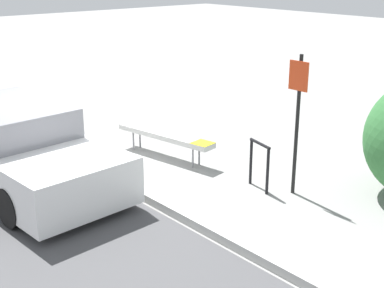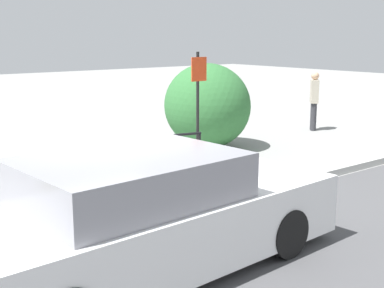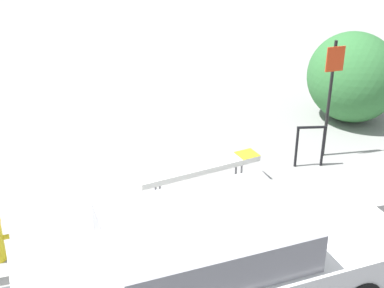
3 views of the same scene
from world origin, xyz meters
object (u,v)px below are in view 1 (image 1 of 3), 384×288
at_px(fire_hydrant, 43,112).
at_px(parked_car_near, 13,148).
at_px(sign_post, 297,112).
at_px(bike_rack, 259,161).
at_px(bench, 165,136).

relative_size(fire_hydrant, parked_car_near, 0.16).
relative_size(sign_post, fire_hydrant, 3.01).
bearing_deg(sign_post, parked_car_near, -136.39).
bearing_deg(bike_rack, fire_hydrant, -167.80).
xyz_separation_m(bench, fire_hydrant, (-3.32, -0.95, -0.03)).
xyz_separation_m(bench, sign_post, (2.72, 0.54, 0.95)).
height_order(bike_rack, parked_car_near, parked_car_near).
bearing_deg(fire_hydrant, sign_post, 13.91).
bearing_deg(parked_car_near, bike_rack, 41.85).
distance_m(fire_hydrant, parked_car_near, 3.16).
xyz_separation_m(bike_rack, parked_car_near, (-2.95, -2.98, 0.13)).
height_order(sign_post, parked_car_near, sign_post).
xyz_separation_m(bike_rack, fire_hydrant, (-5.55, -1.20, -0.09)).
bearing_deg(parked_car_near, bench, 71.84).
distance_m(bench, sign_post, 2.93).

